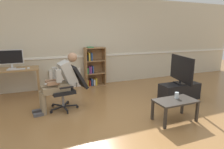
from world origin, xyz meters
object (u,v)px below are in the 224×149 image
object	(u,v)px
bookshelf	(94,68)
person_seated	(60,80)
imac_monitor	(11,58)
coffee_table	(175,103)
computer_desk	(16,73)
keyboard	(16,69)
drinking_glass	(177,95)
computer_mouse	(28,68)
tv_stand	(179,91)
radiator	(65,79)
tv_screen	(181,69)
office_chair	(70,85)

from	to	relation	value
bookshelf	person_seated	world-z (taller)	person_seated
imac_monitor	coffee_table	world-z (taller)	imac_monitor
computer_desk	keyboard	xyz separation A→B (m)	(0.03, -0.14, 0.13)
computer_desk	bookshelf	size ratio (longest dim) A/B	0.90
person_seated	coffee_table	distance (m)	2.36
drinking_glass	computer_mouse	bearing A→B (deg)	137.87
coffee_table	tv_stand	bearing A→B (deg)	44.55
computer_desk	keyboard	distance (m)	0.19
person_seated	bookshelf	bearing A→B (deg)	134.20
computer_desk	imac_monitor	xyz separation A→B (m)	(-0.07, 0.08, 0.39)
computer_mouse	radiator	distance (m)	1.19
bookshelf	radiator	size ratio (longest dim) A/B	1.34
person_seated	tv_stand	distance (m)	2.88
radiator	coffee_table	xyz separation A→B (m)	(1.58, -2.95, 0.06)
imac_monitor	keyboard	world-z (taller)	imac_monitor
tv_stand	tv_screen	xyz separation A→B (m)	(0.00, -0.00, 0.56)
bookshelf	tv_screen	distance (m)	2.56
tv_stand	tv_screen	size ratio (longest dim) A/B	1.01
computer_desk	tv_screen	bearing A→B (deg)	-24.10
computer_mouse	bookshelf	xyz separation A→B (m)	(1.82, 0.41, -0.19)
coffee_table	imac_monitor	bearing A→B (deg)	137.84
tv_screen	coffee_table	xyz separation A→B (m)	(-0.90, -0.89, -0.41)
computer_mouse	office_chair	bearing A→B (deg)	-52.36
bookshelf	tv_stand	size ratio (longest dim) A/B	1.20
radiator	tv_screen	world-z (taller)	tv_screen
computer_desk	drinking_glass	distance (m)	3.85
computer_mouse	tv_stand	world-z (taller)	computer_mouse
keyboard	bookshelf	xyz separation A→B (m)	(2.09, 0.43, -0.19)
keyboard	coffee_table	xyz separation A→B (m)	(2.81, -2.42, -0.41)
imac_monitor	radiator	size ratio (longest dim) A/B	0.62
computer_mouse	office_chair	world-z (taller)	office_chair
person_seated	radiator	bearing A→B (deg)	160.71
radiator	drinking_glass	xyz separation A→B (m)	(1.66, -2.88, 0.18)
imac_monitor	drinking_glass	size ratio (longest dim) A/B	4.74
keyboard	office_chair	bearing A→B (deg)	-43.64
computer_desk	drinking_glass	world-z (taller)	computer_desk
radiator	office_chair	distance (m)	1.60
coffee_table	drinking_glass	size ratio (longest dim) A/B	6.66
keyboard	coffee_table	size ratio (longest dim) A/B	0.52
drinking_glass	keyboard	bearing A→B (deg)	140.94
computer_mouse	tv_screen	bearing A→B (deg)	-24.36
radiator	coffee_table	distance (m)	3.35
computer_desk	tv_screen	xyz separation A→B (m)	(3.75, -1.68, 0.13)
keyboard	office_chair	world-z (taller)	office_chair
computer_desk	tv_stand	size ratio (longest dim) A/B	1.08
computer_mouse	radiator	xyz separation A→B (m)	(0.96, 0.51, -0.48)
computer_desk	coffee_table	bearing A→B (deg)	-41.98
bookshelf	person_seated	bearing A→B (deg)	-128.28
computer_mouse	tv_stand	bearing A→B (deg)	-24.36
computer_desk	computer_mouse	xyz separation A→B (m)	(0.31, -0.12, 0.14)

